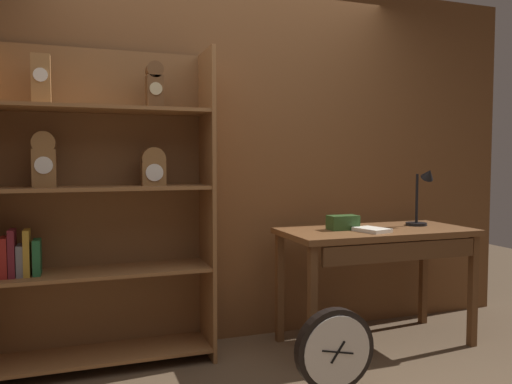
% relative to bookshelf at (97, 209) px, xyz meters
% --- Properties ---
extents(back_wood_panel, '(4.80, 0.05, 2.60)m').
position_rel_bookshelf_xyz_m(back_wood_panel, '(0.89, 0.21, 0.31)').
color(back_wood_panel, brown).
rests_on(back_wood_panel, ground).
extents(bookshelf, '(1.36, 0.39, 2.00)m').
position_rel_bookshelf_xyz_m(bookshelf, '(0.00, 0.00, 0.00)').
color(bookshelf, brown).
rests_on(bookshelf, ground).
extents(workbench, '(1.33, 0.63, 0.82)m').
position_rel_bookshelf_xyz_m(workbench, '(1.85, -0.29, -0.27)').
color(workbench, brown).
rests_on(workbench, ground).
extents(desk_lamp, '(0.19, 0.19, 0.44)m').
position_rel_bookshelf_xyz_m(desk_lamp, '(2.26, -0.22, 0.04)').
color(desk_lamp, black).
rests_on(desk_lamp, workbench).
extents(toolbox_small, '(0.21, 0.12, 0.10)m').
position_rel_bookshelf_xyz_m(toolbox_small, '(1.61, -0.22, -0.13)').
color(toolbox_small, '#2D5123').
rests_on(toolbox_small, workbench).
extents(open_repair_manual, '(0.21, 0.25, 0.02)m').
position_rel_bookshelf_xyz_m(open_repair_manual, '(1.74, -0.37, -0.16)').
color(open_repair_manual, silver).
rests_on(open_repair_manual, workbench).
extents(round_clock_large, '(0.45, 0.11, 0.49)m').
position_rel_bookshelf_xyz_m(round_clock_large, '(1.18, -0.90, -0.74)').
color(round_clock_large, black).
rests_on(round_clock_large, ground).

